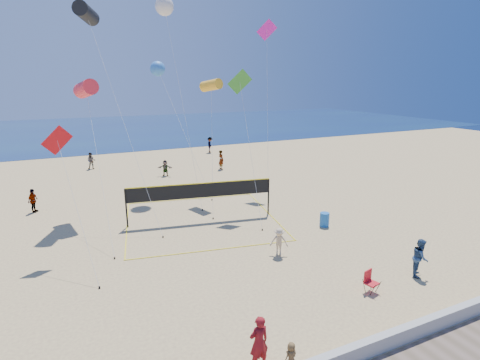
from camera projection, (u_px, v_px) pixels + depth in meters
name	position (u px, v px, depth m)	size (l,w,h in m)	color
ground	(280.00, 317.00, 14.25)	(120.00, 120.00, 0.00)	tan
ocean	(106.00, 129.00, 68.56)	(140.00, 50.00, 0.03)	navy
woman	(259.00, 342.00, 11.56)	(0.66, 0.43, 1.81)	maroon
toddler	(291.00, 356.00, 10.82)	(0.42, 0.27, 0.86)	brown
bystander_a	(420.00, 257.00, 17.12)	(0.87, 0.67, 1.78)	navy
bystander_b	(279.00, 242.00, 19.19)	(0.94, 0.54, 1.45)	#CDB289
far_person_0	(33.00, 201.00, 25.40)	(0.96, 0.40, 1.64)	gray
far_person_1	(165.00, 168.00, 35.11)	(1.39, 0.44, 1.49)	gray
far_person_2	(221.00, 160.00, 37.66)	(0.71, 0.47, 1.95)	gray
far_person_3	(91.00, 161.00, 37.77)	(0.82, 0.64, 1.68)	gray
far_person_4	(210.00, 145.00, 46.44)	(1.24, 0.71, 1.93)	gray
camp_chair	(370.00, 280.00, 15.85)	(0.62, 0.73, 1.07)	red
trash_barrel	(324.00, 219.00, 23.05)	(0.57, 0.57, 0.86)	#1B5FB1
volleyball_net	(201.00, 195.00, 23.70)	(10.77, 10.65, 2.49)	black
kite_0	(86.00, 89.00, 23.80)	(1.49, 9.37, 8.85)	#FD2C38
kite_1	(86.00, 14.00, 23.61)	(3.35, 8.67, 13.45)	black
kite_2	(211.00, 85.00, 27.18)	(2.60, 5.90, 8.88)	yellow
kite_3	(59.00, 148.00, 18.28)	(1.80, 4.93, 6.63)	red
kite_4	(241.00, 89.00, 24.34)	(1.64, 4.74, 9.46)	green
kite_5	(267.00, 41.00, 29.19)	(3.05, 5.36, 13.36)	#F61EB1
kite_6	(164.00, 6.00, 28.55)	(1.76, 8.19, 14.90)	silver
kite_7	(158.00, 69.00, 30.85)	(2.71, 7.65, 10.26)	#3378D4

